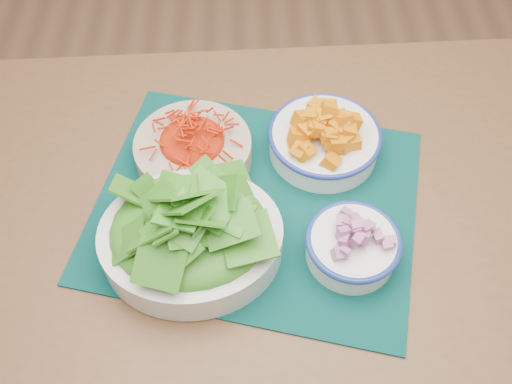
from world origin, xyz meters
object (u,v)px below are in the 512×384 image
carrot_bowl (193,145)px  lettuce_bowl (190,229)px  squash_bowl (325,134)px  onion_bowl (353,244)px  placemat (256,203)px  table (292,233)px

carrot_bowl → lettuce_bowl: 0.19m
squash_bowl → lettuce_bowl: bearing=-137.9°
onion_bowl → squash_bowl: bearing=96.1°
squash_bowl → lettuce_bowl: (-0.23, -0.20, 0.02)m
squash_bowl → placemat: bearing=-138.0°
squash_bowl → onion_bowl: 0.22m
placemat → carrot_bowl: (-0.11, 0.10, 0.04)m
lettuce_bowl → onion_bowl: (0.25, -0.01, -0.03)m
table → carrot_bowl: 0.25m
placemat → carrot_bowl: bearing=151.6°
placemat → squash_bowl: (0.12, 0.11, 0.05)m
placemat → onion_bowl: (0.15, -0.11, 0.04)m
table → onion_bowl: (0.08, -0.11, 0.14)m
table → placemat: (-0.07, -0.00, 0.10)m
table → placemat: 0.12m
squash_bowl → lettuce_bowl: size_ratio=0.79×
table → lettuce_bowl: bearing=-153.3°
squash_bowl → onion_bowl: (0.02, -0.22, -0.01)m
onion_bowl → table: bearing=126.9°
carrot_bowl → squash_bowl: 0.23m
placemat → carrot_bowl: carrot_bowl is taller
carrot_bowl → lettuce_bowl: lettuce_bowl is taller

